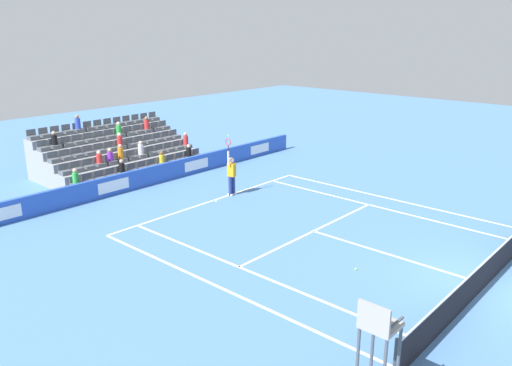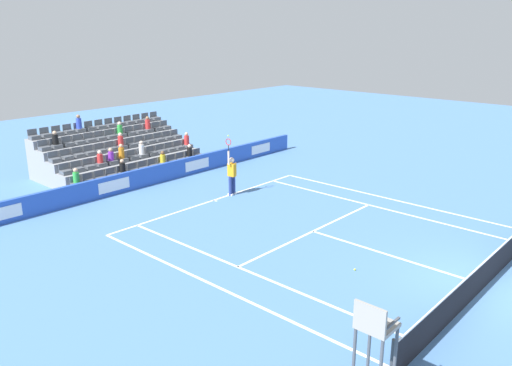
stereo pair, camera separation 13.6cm
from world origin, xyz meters
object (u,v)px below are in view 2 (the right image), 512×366
tennis_net (488,271)px  loose_tennis_ball (355,270)px  umpire_chair (374,337)px  tennis_player (232,174)px

tennis_net → loose_tennis_ball: size_ratio=176.03×
umpire_chair → tennis_net: bearing=179.7°
tennis_net → loose_tennis_ball: (1.79, -3.46, -0.46)m
umpire_chair → loose_tennis_ball: (-4.97, -3.42, -1.49)m
tennis_player → umpire_chair: 14.20m
tennis_player → umpire_chair: size_ratio=1.22×
tennis_player → loose_tennis_ball: tennis_player is taller
tennis_net → tennis_player: (-1.12, -11.83, 0.50)m
tennis_net → umpire_chair: 6.84m
tennis_net → loose_tennis_ball: tennis_net is taller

